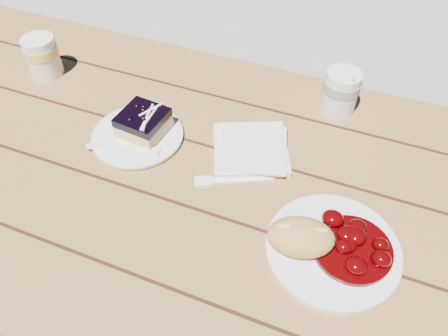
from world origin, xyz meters
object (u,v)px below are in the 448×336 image
at_px(main_plate, 332,250).
at_px(picnic_table, 217,226).
at_px(blueberry_cake, 143,122).
at_px(coffee_cup, 341,92).
at_px(dessert_plate, 138,136).
at_px(second_cup, 43,56).
at_px(bread_roll, 301,237).

bearing_deg(main_plate, picnic_table, 162.44).
distance_m(blueberry_cake, coffee_cup, 0.44).
xyz_separation_m(main_plate, blueberry_cake, (-0.44, 0.14, 0.03)).
bearing_deg(dessert_plate, second_cup, 159.17).
bearing_deg(bread_roll, dessert_plate, 159.61).
height_order(picnic_table, blueberry_cake, blueberry_cake).
bearing_deg(second_cup, blueberry_cake, -17.96).
relative_size(main_plate, blueberry_cake, 2.24).
xyz_separation_m(main_plate, bread_roll, (-0.05, -0.02, 0.04)).
distance_m(picnic_table, blueberry_cake, 0.28).
distance_m(bread_roll, second_cup, 0.76).
bearing_deg(dessert_plate, coffee_cup, 34.00).
bearing_deg(bread_roll, main_plate, 19.98).
xyz_separation_m(blueberry_cake, coffee_cup, (0.37, 0.24, 0.01)).
height_order(coffee_cup, second_cup, same).
bearing_deg(blueberry_cake, second_cup, 167.79).
xyz_separation_m(picnic_table, second_cup, (-0.52, 0.17, 0.21)).
bearing_deg(picnic_table, main_plate, -17.56).
bearing_deg(picnic_table, bread_roll, -27.11).
height_order(bread_roll, coffee_cup, coffee_cup).
distance_m(main_plate, dessert_plate, 0.46).
xyz_separation_m(bread_roll, dessert_plate, (-0.39, 0.15, -0.04)).
distance_m(dessert_plate, coffee_cup, 0.46).
distance_m(dessert_plate, second_cup, 0.35).
bearing_deg(second_cup, bread_roll, -20.59).
bearing_deg(picnic_table, coffee_cup, 59.84).
relative_size(picnic_table, main_plate, 9.01).
bearing_deg(main_plate, bread_roll, -160.02).
height_order(blueberry_cake, second_cup, second_cup).
bearing_deg(second_cup, main_plate, -17.89).
xyz_separation_m(picnic_table, coffee_cup, (0.17, 0.30, 0.21)).
relative_size(main_plate, coffee_cup, 2.30).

